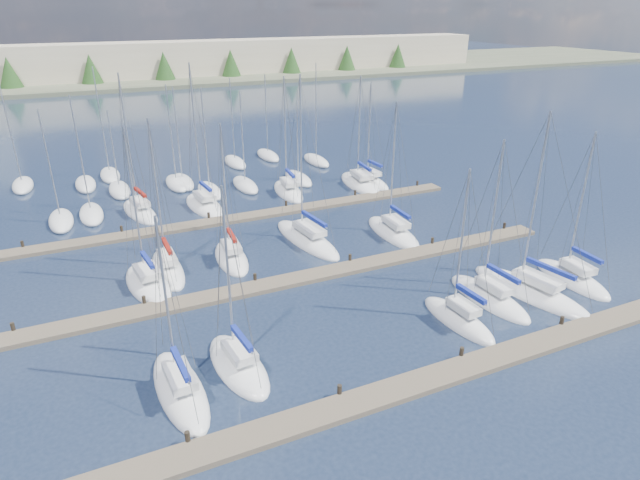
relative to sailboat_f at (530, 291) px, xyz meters
name	(u,v)px	position (x,y,z in m)	size (l,w,h in m)	color
ground	(187,149)	(-13.57, 52.85, -0.18)	(400.00, 400.00, 0.00)	#232F46
dock_near	(412,385)	(-13.57, -5.14, -0.02)	(44.00, 1.93, 1.10)	#6B5E4C
dock_mid	(309,276)	(-13.57, 8.86, -0.02)	(44.00, 1.93, 1.10)	#6B5E4C
dock_far	(252,216)	(-13.57, 22.86, -0.02)	(44.00, 1.93, 1.10)	#6B5E4C
sailboat_f	(530,291)	(0.00, 0.00, 0.00)	(4.37, 10.00, 13.68)	white
sailboat_n	(140,212)	(-23.34, 28.62, 0.02)	(3.71, 8.17, 14.24)	white
sailboat_r	(370,181)	(2.61, 27.78, 0.02)	(2.40, 7.25, 12.00)	white
sailboat_o	(204,205)	(-17.05, 27.78, 0.01)	(3.61, 8.25, 14.95)	white
sailboat_e	(489,298)	(-3.33, 0.51, 0.01)	(2.68, 7.56, 12.09)	white
sailboat_c	(239,365)	(-21.66, 0.51, 0.01)	(3.12, 6.95, 11.57)	white
sailboat_k	(307,239)	(-10.89, 15.40, 0.01)	(3.77, 10.18, 14.87)	white
sailboat_l	(393,232)	(-3.18, 13.47, 0.00)	(3.06, 8.30, 12.46)	white
sailboat_g	(572,278)	(4.34, 0.15, 0.01)	(2.90, 7.14, 11.96)	white
sailboat_p	(288,191)	(-7.49, 28.37, 0.01)	(3.37, 7.95, 13.18)	white
sailboat_h	(148,283)	(-24.89, 12.81, 0.00)	(3.60, 7.61, 12.49)	white
sailboat_d	(458,319)	(-7.11, -0.90, 0.01)	(2.36, 6.60, 11.04)	white
sailboat_q	(360,183)	(1.12, 27.53, -0.01)	(4.17, 9.28, 12.89)	white
sailboat_i	(168,268)	(-23.10, 14.66, 0.02)	(2.19, 7.56, 12.54)	white
sailboat_b	(180,390)	(-25.14, -0.26, 0.00)	(2.80, 7.74, 10.76)	white
sailboat_j	(231,258)	(-18.02, 14.50, 0.01)	(2.88, 6.99, 11.78)	white
distant_boats	(179,182)	(-17.91, 36.61, 0.11)	(36.93, 20.75, 13.30)	#9EA0A5
shoreline	(64,52)	(-26.86, 142.62, 7.27)	(400.00, 60.00, 38.00)	#666B51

